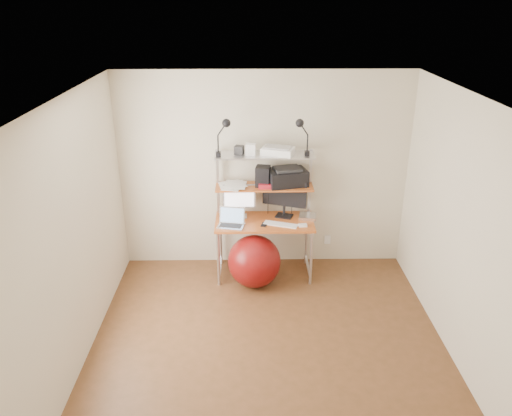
{
  "coord_description": "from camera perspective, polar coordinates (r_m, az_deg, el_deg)",
  "views": [
    {
      "loc": [
        -0.19,
        -4.1,
        3.3
      ],
      "look_at": [
        -0.11,
        1.15,
        1.04
      ],
      "focal_mm": 35.0,
      "sensor_mm": 36.0,
      "label": 1
    }
  ],
  "objects": [
    {
      "name": "printer",
      "position": [
        6.07,
        3.57,
        3.59
      ],
      "size": [
        0.52,
        0.41,
        0.22
      ],
      "rotation": [
        0.0,
        0.0,
        0.23
      ],
      "color": "black",
      "rests_on": "mid_shelf"
    },
    {
      "name": "nas_cube",
      "position": [
        6.02,
        0.79,
        3.66
      ],
      "size": [
        0.19,
        0.19,
        0.25
      ],
      "primitive_type": "cube",
      "rotation": [
        0.0,
        0.0,
        -0.17
      ],
      "color": "black",
      "rests_on": "mid_shelf"
    },
    {
      "name": "scanner",
      "position": [
        5.91,
        2.51,
        6.56
      ],
      "size": [
        0.42,
        0.34,
        0.1
      ],
      "rotation": [
        0.0,
        0.0,
        -0.33
      ],
      "color": "white",
      "rests_on": "top_shelf"
    },
    {
      "name": "keyboard",
      "position": [
        6.0,
        2.83,
        -1.88
      ],
      "size": [
        0.43,
        0.25,
        0.01
      ],
      "primitive_type": "cube",
      "rotation": [
        0.0,
        0.0,
        -0.33
      ],
      "color": "white",
      "rests_on": "desktop"
    },
    {
      "name": "computer_desk",
      "position": [
        6.07,
        0.96,
        0.62
      ],
      "size": [
        1.2,
        0.6,
        1.57
      ],
      "color": "#C95D27",
      "rests_on": "ground"
    },
    {
      "name": "paper_stack",
      "position": [
        6.06,
        -2.61,
        2.64
      ],
      "size": [
        0.37,
        0.39,
        0.02
      ],
      "color": "white",
      "rests_on": "mid_shelf"
    },
    {
      "name": "box_grey",
      "position": [
        5.92,
        -1.94,
        6.64
      ],
      "size": [
        0.12,
        0.12,
        0.1
      ],
      "primitive_type": "cube",
      "rotation": [
        0.0,
        0.0,
        -0.27
      ],
      "color": "#29292B",
      "rests_on": "top_shelf"
    },
    {
      "name": "room",
      "position": [
        4.58,
        1.58,
        -3.24
      ],
      "size": [
        3.6,
        3.6,
        3.6
      ],
      "color": "brown",
      "rests_on": "ground"
    },
    {
      "name": "mac_mini",
      "position": [
        6.21,
        5.93,
        -0.95
      ],
      "size": [
        0.24,
        0.24,
        0.04
      ],
      "primitive_type": "cube",
      "rotation": [
        0.0,
        0.0,
        -0.17
      ],
      "color": "silver",
      "rests_on": "desktop"
    },
    {
      "name": "laptop",
      "position": [
        5.98,
        -2.82,
        -1.58
      ],
      "size": [
        0.35,
        0.3,
        0.27
      ],
      "rotation": [
        0.0,
        0.0,
        -0.19
      ],
      "color": "silver",
      "rests_on": "desktop"
    },
    {
      "name": "red_box",
      "position": [
        5.99,
        1.25,
        2.6
      ],
      "size": [
        0.21,
        0.14,
        0.06
      ],
      "primitive_type": "cube",
      "rotation": [
        0.0,
        0.0,
        0.04
      ],
      "color": "#AF1C27",
      "rests_on": "mid_shelf"
    },
    {
      "name": "phone",
      "position": [
        6.0,
        0.95,
        -1.89
      ],
      "size": [
        0.1,
        0.14,
        0.01
      ],
      "primitive_type": "cube",
      "rotation": [
        0.0,
        0.0,
        -0.26
      ],
      "color": "black",
      "rests_on": "desktop"
    },
    {
      "name": "monitor_silver",
      "position": [
        6.14,
        -1.93,
        1.09
      ],
      "size": [
        0.4,
        0.15,
        0.45
      ],
      "rotation": [
        0.0,
        0.0,
        0.03
      ],
      "color": "#AAAAAF",
      "rests_on": "desktop"
    },
    {
      "name": "monitor_black",
      "position": [
        6.14,
        3.28,
        1.48
      ],
      "size": [
        0.54,
        0.24,
        0.55
      ],
      "rotation": [
        0.0,
        0.0,
        -0.34
      ],
      "color": "black",
      "rests_on": "desktop"
    },
    {
      "name": "clip_lamp_left",
      "position": [
        5.75,
        -3.61,
        8.97
      ],
      "size": [
        0.18,
        0.1,
        0.45
      ],
      "color": "black",
      "rests_on": "top_shelf"
    },
    {
      "name": "exercise_ball",
      "position": [
        6.06,
        -0.2,
        -6.1
      ],
      "size": [
        0.64,
        0.64,
        0.64
      ],
      "primitive_type": "sphere",
      "color": "maroon",
      "rests_on": "floor"
    },
    {
      "name": "wall_outlet",
      "position": [
        6.68,
        8.16,
        -3.6
      ],
      "size": [
        0.08,
        0.01,
        0.12
      ],
      "primitive_type": "cube",
      "color": "white",
      "rests_on": "room"
    },
    {
      "name": "box_white",
      "position": [
        5.88,
        -0.61,
        6.71
      ],
      "size": [
        0.12,
        0.11,
        0.13
      ],
      "primitive_type": "cube",
      "rotation": [
        0.0,
        0.0,
        -0.1
      ],
      "color": "white",
      "rests_on": "top_shelf"
    },
    {
      "name": "mouse",
      "position": [
        5.98,
        5.37,
        -1.98
      ],
      "size": [
        0.1,
        0.07,
        0.03
      ],
      "primitive_type": "cube",
      "rotation": [
        0.0,
        0.0,
        0.11
      ],
      "color": "white",
      "rests_on": "desktop"
    },
    {
      "name": "clip_lamp_right",
      "position": [
        5.8,
        5.2,
        8.97
      ],
      "size": [
        0.18,
        0.1,
        0.44
      ],
      "color": "black",
      "rests_on": "top_shelf"
    }
  ]
}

